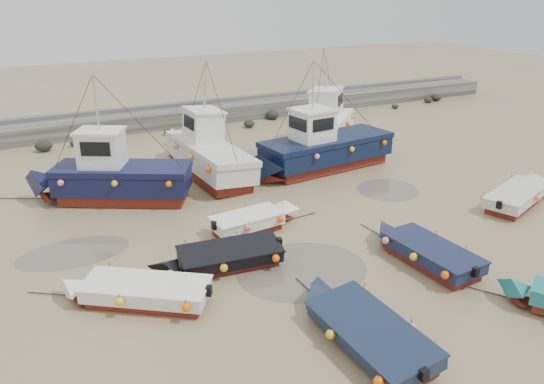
{
  "coord_description": "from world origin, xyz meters",
  "views": [
    {
      "loc": [
        -10.4,
        -16.4,
        10.22
      ],
      "look_at": [
        -0.67,
        3.41,
        1.4
      ],
      "focal_mm": 35.0,
      "sensor_mm": 36.0,
      "label": 1
    }
  ],
  "objects": [
    {
      "name": "puddle_b",
      "position": [
        6.48,
        4.16,
        0.0
      ],
      "size": [
        3.23,
        3.23,
        0.01
      ],
      "primitive_type": "cylinder",
      "color": "#61564C",
      "rests_on": "ground"
    },
    {
      "name": "dinghy_0",
      "position": [
        -7.74,
        -0.56,
        0.54
      ],
      "size": [
        5.86,
        4.37,
        1.43
      ],
      "rotation": [
        0.0,
        0.0,
        0.97
      ],
      "color": "maroon",
      "rests_on": "ground"
    },
    {
      "name": "person",
      "position": [
        -1.64,
        6.91,
        0.0
      ],
      "size": [
        0.68,
        0.57,
        1.59
      ],
      "primitive_type": "imported",
      "rotation": [
        0.0,
        0.0,
        3.53
      ],
      "color": "#1A2038",
      "rests_on": "ground"
    },
    {
      "name": "dinghy_4",
      "position": [
        -4.33,
        0.39,
        0.54
      ],
      "size": [
        6.25,
        2.33,
        1.43
      ],
      "rotation": [
        0.0,
        0.0,
        1.48
      ],
      "color": "maroon",
      "rests_on": "ground"
    },
    {
      "name": "puddle_c",
      "position": [
        -9.25,
        4.16,
        0.0
      ],
      "size": [
        4.43,
        4.43,
        0.01
      ],
      "primitive_type": "cylinder",
      "color": "#61564C",
      "rests_on": "ground"
    },
    {
      "name": "dinghy_1",
      "position": [
        -2.01,
        -5.69,
        0.54
      ],
      "size": [
        2.44,
        6.74,
        1.43
      ],
      "rotation": [
        0.0,
        0.0,
        0.03
      ],
      "color": "maroon",
      "rests_on": "ground"
    },
    {
      "name": "dinghy_3",
      "position": [
        11.11,
        -0.17,
        0.54
      ],
      "size": [
        6.53,
        3.31,
        1.43
      ],
      "rotation": [
        0.0,
        0.0,
        -1.22
      ],
      "color": "maroon",
      "rests_on": "ground"
    },
    {
      "name": "cabin_boat_1",
      "position": [
        -1.37,
        10.73,
        1.33
      ],
      "size": [
        3.23,
        10.5,
        6.22
      ],
      "rotation": [
        0.0,
        0.0,
        0.07
      ],
      "color": "maroon",
      "rests_on": "ground"
    },
    {
      "name": "seawall",
      "position": [
        0.05,
        21.99,
        0.63
      ],
      "size": [
        60.0,
        4.92,
        1.5
      ],
      "color": "slate",
      "rests_on": "ground"
    },
    {
      "name": "cabin_boat_2",
      "position": [
        4.78,
        8.51,
        1.31
      ],
      "size": [
        11.09,
        3.78,
        6.22
      ],
      "rotation": [
        0.0,
        0.0,
        1.68
      ],
      "color": "maroon",
      "rests_on": "ground"
    },
    {
      "name": "ground",
      "position": [
        0.0,
        0.0,
        0.0
      ],
      "size": [
        120.0,
        120.0,
        0.0
      ],
      "primitive_type": "plane",
      "color": "#938057",
      "rests_on": "ground"
    },
    {
      "name": "dinghy_6",
      "position": [
        2.98,
        -2.63,
        0.54
      ],
      "size": [
        2.41,
        6.31,
        1.43
      ],
      "rotation": [
        0.0,
        0.0,
        0.07
      ],
      "color": "maroon",
      "rests_on": "ground"
    },
    {
      "name": "cabin_boat_0",
      "position": [
        -6.77,
        8.99,
        1.36
      ],
      "size": [
        9.05,
        5.66,
        6.22
      ],
      "rotation": [
        0.0,
        0.0,
        1.08
      ],
      "color": "maroon",
      "rests_on": "ground"
    },
    {
      "name": "puddle_d",
      "position": [
        1.37,
        11.37,
        0.0
      ],
      "size": [
        6.14,
        6.14,
        0.01
      ],
      "primitive_type": "cylinder",
      "color": "#61564C",
      "rests_on": "ground"
    },
    {
      "name": "dinghy_5",
      "position": [
        -1.81,
        2.84,
        0.56
      ],
      "size": [
        5.37,
        2.02,
        1.43
      ],
      "rotation": [
        0.0,
        0.0,
        -1.46
      ],
      "color": "maroon",
      "rests_on": "ground"
    },
    {
      "name": "cabin_boat_3",
      "position": [
        8.06,
        12.77,
        1.36
      ],
      "size": [
        7.65,
        7.81,
        6.22
      ],
      "rotation": [
        0.0,
        0.0,
        -0.77
      ],
      "color": "maroon",
      "rests_on": "ground"
    },
    {
      "name": "puddle_a",
      "position": [
        -1.63,
        -1.12,
        0.0
      ],
      "size": [
        5.11,
        5.11,
        0.01
      ],
      "primitive_type": "cylinder",
      "color": "#61564C",
      "rests_on": "ground"
    }
  ]
}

